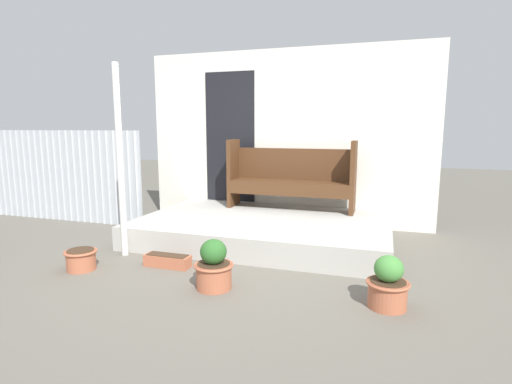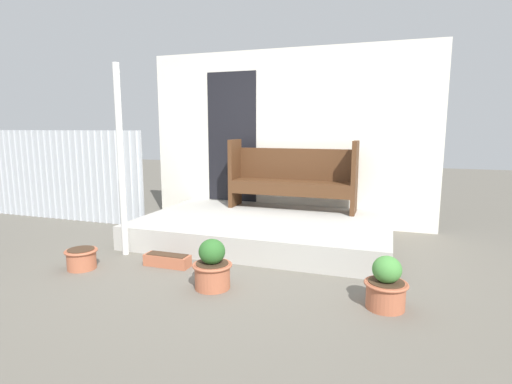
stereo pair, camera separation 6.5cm
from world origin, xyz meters
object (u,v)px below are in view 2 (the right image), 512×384
(bench, at_px, (292,175))
(flower_pot_middle, at_px, (212,267))
(support_post, at_px, (121,162))
(planter_box_rect, at_px, (167,260))
(flower_pot_right, at_px, (386,286))
(flower_pot_left, at_px, (81,258))

(bench, xyz_separation_m, flower_pot_middle, (-0.16, -2.37, -0.59))
(support_post, distance_m, planter_box_rect, 1.23)
(bench, bearing_deg, support_post, -130.21)
(support_post, xyz_separation_m, planter_box_rect, (0.68, -0.20, -1.01))
(support_post, distance_m, flower_pot_right, 3.06)
(support_post, bearing_deg, flower_pot_right, -9.91)
(flower_pot_right, bearing_deg, bench, 120.31)
(flower_pot_left, relative_size, flower_pot_right, 0.75)
(bench, height_order, flower_pot_left, bench)
(bench, distance_m, flower_pot_left, 2.96)
(bench, height_order, flower_pot_right, bench)
(bench, distance_m, flower_pot_middle, 2.45)
(support_post, relative_size, flower_pot_left, 6.52)
(bench, bearing_deg, flower_pot_middle, -93.50)
(bench, relative_size, flower_pot_left, 5.49)
(flower_pot_left, height_order, planter_box_rect, flower_pot_left)
(bench, xyz_separation_m, flower_pot_right, (1.34, -2.30, -0.60))
(flower_pot_middle, bearing_deg, flower_pot_right, 2.90)
(flower_pot_middle, bearing_deg, support_post, 157.16)
(support_post, height_order, bench, support_post)
(flower_pot_middle, relative_size, planter_box_rect, 0.92)
(support_post, xyz_separation_m, flower_pot_left, (-0.13, -0.56, -0.96))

